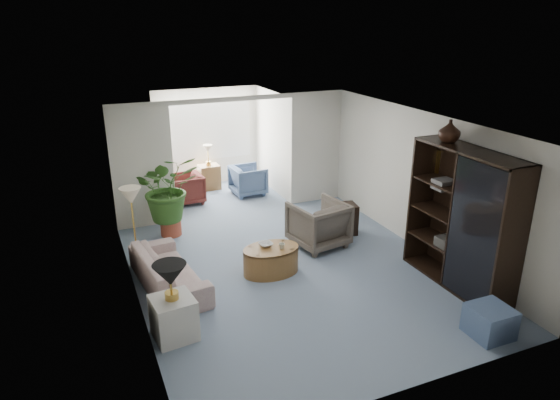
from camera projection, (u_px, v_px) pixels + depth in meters
name	position (u px, v px, depth m)	size (l,w,h in m)	color
floor	(294.00, 273.00, 8.32)	(6.00, 6.00, 0.00)	gray
sunroom_floor	(222.00, 196.00, 11.85)	(2.60, 2.60, 0.00)	gray
back_pier_left	(142.00, 167.00, 9.77)	(1.20, 0.12, 2.50)	silver
back_pier_right	(316.00, 148.00, 11.17)	(1.20, 0.12, 2.50)	silver
back_header	(233.00, 99.00, 10.05)	(2.60, 0.12, 0.10)	silver
window_pane	(207.00, 129.00, 12.30)	(2.20, 0.02, 1.50)	white
window_blinds	(207.00, 129.00, 12.27)	(2.20, 0.02, 1.50)	white
framed_picture	(428.00, 161.00, 8.55)	(0.04, 0.50, 0.40)	beige
sofa	(168.00, 270.00, 7.82)	(1.95, 0.76, 0.57)	beige
end_table	(174.00, 318.00, 6.58)	(0.53, 0.53, 0.58)	beige
table_lamp	(170.00, 275.00, 6.36)	(0.44, 0.44, 0.30)	black
floor_lamp	(131.00, 196.00, 8.21)	(0.36, 0.36, 0.28)	#F7E7C4
coffee_table	(271.00, 260.00, 8.28)	(0.95, 0.95, 0.45)	brown
coffee_bowl	(266.00, 244.00, 8.26)	(0.22, 0.22, 0.05)	silver
coffee_cup	(282.00, 246.00, 8.15)	(0.10, 0.10, 0.09)	beige
wingback_chair	(318.00, 224.00, 9.20)	(0.91, 0.93, 0.85)	#62584D
side_table_dark	(343.00, 219.00, 9.77)	(0.50, 0.40, 0.60)	black
entertainment_cabinet	(462.00, 219.00, 7.65)	(0.53, 1.98, 2.20)	black
cabinet_urn	(450.00, 131.00, 7.64)	(0.33, 0.33, 0.35)	black
ottoman	(490.00, 321.00, 6.65)	(0.52, 0.52, 0.42)	slate
plant_pot	(171.00, 227.00, 9.74)	(0.40, 0.40, 0.32)	#AC4932
house_plant	(168.00, 188.00, 9.45)	(1.17, 1.02, 1.30)	#305C1F
sunroom_chair_blue	(248.00, 180.00, 11.89)	(0.74, 0.77, 0.70)	slate
sunroom_chair_maroon	(186.00, 189.00, 11.34)	(0.72, 0.74, 0.67)	#5B241F
sunroom_table	(209.00, 177.00, 12.28)	(0.49, 0.38, 0.60)	brown
shelf_clutter	(462.00, 221.00, 7.60)	(0.30, 1.18, 1.06)	#272521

